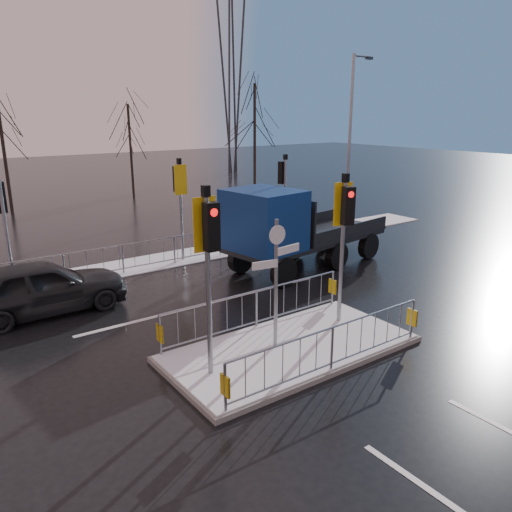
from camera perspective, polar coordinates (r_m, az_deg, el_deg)
ground at (r=12.16m, az=3.93°, el=-10.77°), size 120.00×120.00×0.00m
snow_verge at (r=19.09m, az=-12.74°, el=-0.92°), size 30.00×2.00×0.04m
lane_markings at (r=11.94m, az=4.97°, el=-11.33°), size 8.00×11.38×0.01m
traffic_island at (r=11.99m, az=3.89°, el=-9.10°), size 6.00×3.04×4.15m
far_kerb_fixtures at (r=18.48m, az=-11.47°, el=1.82°), size 18.00×0.65×3.83m
car_far_lane at (r=15.21m, az=-23.28°, el=-3.29°), size 4.59×1.88×1.56m
flatbed_truck at (r=17.30m, az=3.09°, el=3.19°), size 6.84×3.26×3.05m
tree_far_a at (r=30.71m, az=-27.19°, el=13.21°), size 3.75×3.75×7.08m
tree_far_b at (r=34.83m, az=-14.26°, el=13.54°), size 3.25×3.25×6.14m
tree_far_c at (r=36.04m, az=-0.16°, el=15.63°), size 4.00×4.00×7.55m
street_lamp_right at (r=24.32m, az=10.79°, el=13.29°), size 1.25×0.18×8.00m
pylon_wires at (r=45.46m, az=-4.14°, el=23.15°), size 70.00×2.38×19.97m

